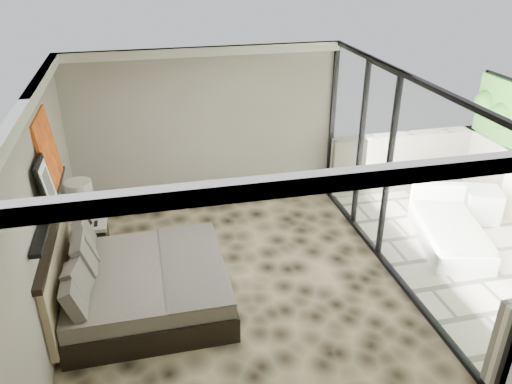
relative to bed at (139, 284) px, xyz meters
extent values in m
plane|color=black|center=(1.27, 0.09, -0.34)|extent=(5.00, 5.00, 0.00)
cube|color=silver|center=(1.27, 0.09, 2.45)|extent=(4.50, 5.00, 0.02)
cube|color=gray|center=(1.27, 2.58, 1.06)|extent=(4.50, 0.02, 2.80)
cube|color=gray|center=(-0.97, 0.09, 1.06)|extent=(0.02, 5.00, 2.80)
cube|color=white|center=(3.52, 0.09, 1.06)|extent=(0.08, 5.00, 2.80)
cube|color=beige|center=(5.02, 0.09, -0.40)|extent=(3.00, 5.00, 0.12)
cube|color=black|center=(-0.91, 0.19, 1.16)|extent=(0.12, 2.20, 0.05)
cube|color=black|center=(0.11, 0.00, -0.17)|extent=(2.02, 1.92, 0.35)
cube|color=#5F594F|center=(0.11, 0.00, 0.11)|extent=(1.96, 1.86, 0.21)
cube|color=#4C4842|center=(0.69, 0.00, 0.22)|extent=(0.77, 1.90, 0.03)
cube|color=#9B8063|center=(-0.93, 0.00, 0.33)|extent=(0.08, 2.02, 0.96)
cube|color=black|center=(-0.71, 1.49, -0.07)|extent=(0.68, 0.68, 0.55)
cone|color=black|center=(-0.74, 1.43, 0.28)|extent=(0.22, 0.22, 0.19)
cone|color=black|center=(-0.74, 1.43, 0.47)|extent=(0.22, 0.22, 0.19)
cylinder|color=beige|center=(-0.74, 1.43, 0.74)|extent=(0.38, 0.38, 0.26)
cube|color=#B62A0F|center=(-0.92, 0.76, 1.63)|extent=(0.13, 0.90, 0.90)
cube|color=black|center=(-0.87, 0.05, 1.48)|extent=(0.11, 0.50, 0.60)
cube|color=white|center=(5.71, 1.02, -0.07)|extent=(0.71, 0.71, 0.55)
cube|color=white|center=(4.73, 0.41, -0.19)|extent=(1.27, 1.88, 0.30)
cube|color=beige|center=(4.73, 0.41, 0.00)|extent=(1.20, 1.76, 0.09)
cube|color=white|center=(4.94, 1.19, 0.15)|extent=(0.86, 0.35, 0.37)
camera|label=1|loc=(0.28, -5.37, 3.92)|focal=35.00mm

